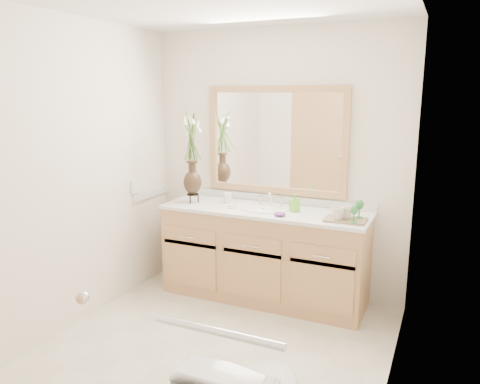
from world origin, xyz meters
The scene contains 22 objects.
floor centered at (0.00, 0.00, 0.00)m, with size 2.60×2.60×0.00m, color beige.
wall_back centered at (0.00, 1.30, 1.20)m, with size 2.40×0.02×2.40m, color white.
wall_front centered at (0.00, -1.30, 1.20)m, with size 2.40×0.02×2.40m, color white.
wall_left centered at (-1.20, 0.00, 1.20)m, with size 0.02×2.60×2.40m, color white.
wall_right centered at (1.20, 0.00, 1.20)m, with size 0.02×2.60×2.40m, color white.
vanity centered at (0.00, 1.01, 0.40)m, with size 1.80×0.55×0.80m.
counter centered at (0.00, 1.01, 0.82)m, with size 1.84×0.57×0.03m, color silver.
sink centered at (0.00, 1.00, 0.78)m, with size 0.38×0.34×0.23m.
mirror centered at (0.00, 1.28, 1.41)m, with size 1.32×0.04×0.97m.
switch_plate centered at (-1.19, 0.76, 0.98)m, with size 0.02×0.12×0.12m, color white.
door centered at (-0.30, -1.29, 1.00)m, with size 0.80×0.03×2.00m, color tan.
grab_bar centered at (0.70, -1.27, 0.95)m, with size 0.03×0.03×0.55m, color silver.
flower_vase centered at (-0.69, 0.97, 1.37)m, with size 0.19×0.19×0.80m.
tumbler centered at (-0.40, 1.09, 0.88)m, with size 0.07×0.07×0.09m, color beige.
soap_dish centered at (-0.28, 0.93, 0.84)m, with size 0.09×0.09×0.03m.
soap_bottle centered at (0.27, 1.04, 0.90)m, with size 0.06×0.06×0.14m, color #6CC82F.
purple_dish centered at (0.21, 0.84, 0.85)m, with size 0.10×0.08×0.03m, color #5C2570.
tray centered at (0.73, 0.92, 0.84)m, with size 0.32×0.22×0.02m, color brown.
mug_left centered at (0.68, 0.89, 0.90)m, with size 0.10×0.10×0.10m, color beige.
mug_right centered at (0.73, 0.95, 0.90)m, with size 0.10×0.10×0.10m, color beige.
goblet_front centered at (0.81, 0.85, 0.94)m, with size 0.06×0.06×0.14m.
goblet_back centered at (0.82, 1.00, 0.95)m, with size 0.07×0.07×0.15m.
Camera 1 is at (1.45, -2.69, 1.83)m, focal length 35.00 mm.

